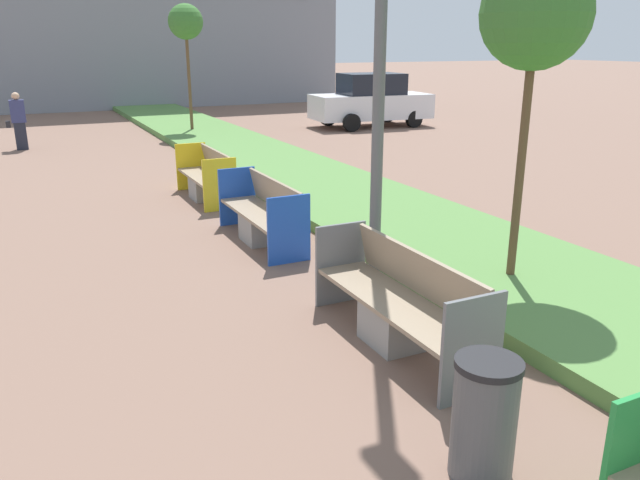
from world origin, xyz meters
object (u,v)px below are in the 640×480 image
object	(u,v)px
bench_grey_frame	(399,308)
litter_bin	(484,418)
bench_blue_frame	(263,217)
bench_yellow_frame	(207,180)
pedestrian_walking	(19,121)
sapling_tree_far	(186,23)
parked_car_distant	(371,101)
sapling_tree_near	(535,16)

from	to	relation	value
bench_grey_frame	litter_bin	world-z (taller)	bench_grey_frame
bench_blue_frame	bench_yellow_frame	xyz separation A→B (m)	(-0.00, 3.01, -0.01)
pedestrian_walking	bench_blue_frame	bearing A→B (deg)	-74.37
sapling_tree_far	pedestrian_walking	world-z (taller)	sapling_tree_far
pedestrian_walking	parked_car_distant	size ratio (longest dim) A/B	0.36
sapling_tree_far	sapling_tree_near	bearing A→B (deg)	-90.00
bench_grey_frame	pedestrian_walking	world-z (taller)	pedestrian_walking
bench_yellow_frame	litter_bin	distance (m)	8.70
bench_grey_frame	pedestrian_walking	xyz separation A→B (m)	(-3.07, 14.71, 0.42)
litter_bin	sapling_tree_far	world-z (taller)	sapling_tree_far
bench_blue_frame	bench_yellow_frame	size ratio (longest dim) A/B	1.10
sapling_tree_near	sapling_tree_far	size ratio (longest dim) A/B	0.93
bench_blue_frame	bench_yellow_frame	world-z (taller)	same
bench_yellow_frame	parked_car_distant	world-z (taller)	parked_car_distant
litter_bin	sapling_tree_near	distance (m)	4.57
bench_blue_frame	parked_car_distant	xyz separation A→B (m)	(8.35, 11.08, 0.54)
parked_car_distant	sapling_tree_far	bearing A→B (deg)	178.44
bench_grey_frame	sapling_tree_far	size ratio (longest dim) A/B	0.58
bench_grey_frame	litter_bin	xyz separation A→B (m)	(-0.57, -1.95, 0.07)
sapling_tree_near	pedestrian_walking	world-z (taller)	sapling_tree_near
bench_grey_frame	sapling_tree_near	xyz separation A→B (m)	(2.04, 0.65, 2.77)
litter_bin	bench_yellow_frame	bearing A→B (deg)	86.26
bench_blue_frame	pedestrian_walking	world-z (taller)	pedestrian_walking
sapling_tree_far	parked_car_distant	bearing A→B (deg)	-6.88
sapling_tree_near	pedestrian_walking	bearing A→B (deg)	109.98
bench_blue_frame	litter_bin	distance (m)	5.71
litter_bin	pedestrian_walking	bearing A→B (deg)	98.54
bench_yellow_frame	sapling_tree_near	size ratio (longest dim) A/B	0.53
sapling_tree_far	pedestrian_walking	distance (m)	5.83
bench_yellow_frame	pedestrian_walking	distance (m)	8.55
bench_grey_frame	sapling_tree_far	world-z (taller)	sapling_tree_far
bench_blue_frame	sapling_tree_far	size ratio (longest dim) A/B	0.54
sapling_tree_far	bench_yellow_frame	bearing A→B (deg)	-103.01
bench_yellow_frame	parked_car_distant	xyz separation A→B (m)	(8.35, 8.08, 0.55)
bench_grey_frame	parked_car_distant	bearing A→B (deg)	60.60
bench_blue_frame	litter_bin	world-z (taller)	bench_blue_frame
sapling_tree_far	parked_car_distant	size ratio (longest dim) A/B	0.93
bench_yellow_frame	sapling_tree_far	size ratio (longest dim) A/B	0.49
bench_yellow_frame	parked_car_distant	distance (m)	11.63
bench_blue_frame	parked_car_distant	distance (m)	13.89
parked_car_distant	pedestrian_walking	bearing A→B (deg)	-174.13
bench_grey_frame	parked_car_distant	world-z (taller)	parked_car_distant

